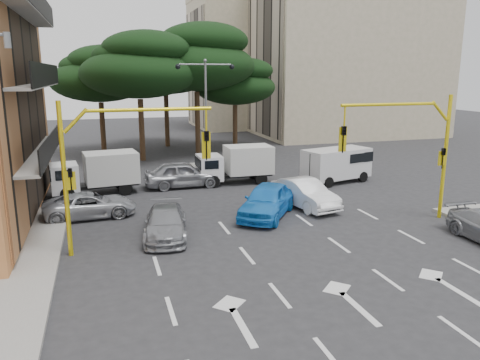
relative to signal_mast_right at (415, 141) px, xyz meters
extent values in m
plane|color=#28282B|center=(-6.80, -1.99, -3.88)|extent=(120.00, 120.00, 0.00)
cube|color=gray|center=(-6.80, 14.01, -3.81)|extent=(1.40, 6.00, 0.15)
cube|color=black|center=(-17.24, 6.01, 2.12)|extent=(0.12, 14.72, 11.20)
cube|color=tan|center=(13.20, 30.01, 5.12)|extent=(20.00, 12.00, 18.00)
cube|color=black|center=(3.14, 30.01, 4.62)|extent=(0.12, 11.04, 16.20)
cube|color=tan|center=(6.20, 42.01, 4.12)|extent=(16.00, 12.00, 16.00)
cube|color=black|center=(-1.86, 42.01, 3.62)|extent=(0.12, 11.04, 14.20)
cylinder|color=#382616|center=(-10.80, 20.01, -1.41)|extent=(0.44, 0.44, 4.95)
ellipsoid|color=black|center=(-10.80, 20.01, 3.05)|extent=(9.15, 9.15, 3.87)
ellipsoid|color=black|center=(-10.20, 19.61, 4.92)|extent=(6.86, 6.86, 2.86)
ellipsoid|color=black|center=(-11.30, 20.31, 4.37)|extent=(6.07, 6.07, 2.64)
cylinder|color=#382616|center=(-5.80, 22.01, -1.18)|extent=(0.44, 0.44, 5.40)
ellipsoid|color=black|center=(-5.80, 22.01, 3.68)|extent=(9.98, 9.98, 4.22)
ellipsoid|color=black|center=(-5.20, 21.61, 5.72)|extent=(7.49, 7.49, 3.12)
ellipsoid|color=black|center=(-6.30, 22.31, 5.12)|extent=(6.62, 6.62, 2.88)
cylinder|color=#382616|center=(-13.80, 24.01, -1.63)|extent=(0.44, 0.44, 4.50)
ellipsoid|color=black|center=(-13.80, 24.01, 2.42)|extent=(8.32, 8.32, 3.52)
ellipsoid|color=black|center=(-13.20, 23.61, 4.12)|extent=(6.24, 6.24, 2.60)
ellipsoid|color=black|center=(-14.30, 24.31, 3.62)|extent=(5.52, 5.52, 2.40)
cylinder|color=#382616|center=(-1.80, 24.01, -1.86)|extent=(0.44, 0.44, 4.05)
ellipsoid|color=black|center=(-1.80, 24.01, 1.79)|extent=(7.49, 7.49, 3.17)
ellipsoid|color=black|center=(-1.20, 23.61, 3.32)|extent=(5.62, 5.62, 2.34)
ellipsoid|color=black|center=(-2.30, 24.31, 2.87)|extent=(4.97, 4.97, 2.16)
cylinder|color=#382616|center=(-7.80, 27.01, -1.41)|extent=(0.44, 0.44, 4.95)
ellipsoid|color=black|center=(-7.80, 27.01, 3.05)|extent=(9.15, 9.15, 3.87)
ellipsoid|color=black|center=(-7.20, 26.61, 4.92)|extent=(6.86, 6.86, 2.86)
ellipsoid|color=black|center=(-8.30, 27.31, 4.37)|extent=(6.07, 6.07, 2.64)
cylinder|color=yellow|center=(1.80, 0.01, -0.88)|extent=(0.18, 0.18, 6.00)
cylinder|color=yellow|center=(1.25, 0.01, 1.37)|extent=(0.95, 0.14, 0.95)
cylinder|color=yellow|center=(-1.50, 0.01, 1.72)|extent=(4.80, 0.14, 0.14)
cylinder|color=yellow|center=(-3.70, 0.01, 1.27)|extent=(0.08, 0.08, 0.90)
imported|color=black|center=(-3.70, 0.01, 0.22)|extent=(0.20, 0.24, 1.20)
cube|color=yellow|center=(-3.70, 0.09, 0.22)|extent=(0.36, 0.06, 1.10)
imported|color=black|center=(1.58, -0.14, -0.88)|extent=(0.16, 0.20, 1.00)
cube|color=yellow|center=(1.58, -0.04, -0.88)|extent=(0.35, 0.08, 0.70)
cylinder|color=yellow|center=(-15.40, 0.01, -0.88)|extent=(0.18, 0.18, 6.00)
cylinder|color=yellow|center=(-14.85, 0.01, 1.37)|extent=(0.95, 0.14, 0.95)
cylinder|color=yellow|center=(-12.10, 0.01, 1.72)|extent=(4.80, 0.14, 0.14)
cylinder|color=yellow|center=(-9.90, 0.01, 1.27)|extent=(0.08, 0.08, 0.90)
imported|color=black|center=(-9.90, 0.01, 0.22)|extent=(0.20, 0.24, 1.20)
cube|color=yellow|center=(-9.90, 0.09, 0.22)|extent=(0.36, 0.06, 1.10)
imported|color=black|center=(-15.18, -0.14, -0.88)|extent=(0.16, 0.20, 1.00)
cube|color=yellow|center=(-15.18, -0.04, -0.88)|extent=(0.35, 0.08, 0.70)
cylinder|color=slate|center=(-16.40, -2.99, 4.02)|extent=(0.20, 0.20, 0.45)
cylinder|color=slate|center=(-6.80, 14.01, 0.02)|extent=(0.16, 0.16, 7.50)
cylinder|color=slate|center=(-7.70, 14.01, 3.67)|extent=(1.80, 0.10, 0.10)
sphere|color=black|center=(-8.70, 14.01, 3.52)|extent=(0.36, 0.36, 0.36)
cylinder|color=slate|center=(-5.90, 14.01, 3.67)|extent=(1.80, 0.10, 0.10)
sphere|color=black|center=(-4.90, 14.01, 3.52)|extent=(0.36, 0.36, 0.36)
sphere|color=slate|center=(-6.80, 14.01, 3.92)|extent=(0.24, 0.24, 0.24)
imported|color=white|center=(-3.80, 3.64, -3.14)|extent=(2.40, 4.71, 1.48)
imported|color=blue|center=(-6.30, 2.63, -3.06)|extent=(4.39, 5.04, 1.64)
imported|color=gray|center=(-11.54, 1.10, -3.25)|extent=(2.44, 4.59, 1.27)
imported|color=#ADAFB5|center=(-14.72, 5.01, -3.27)|extent=(4.58, 2.36, 1.24)
imported|color=#929399|center=(-9.26, 9.94, -3.07)|extent=(4.78, 1.98, 1.62)
camera|label=1|loc=(-13.98, -18.37, 3.09)|focal=35.00mm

